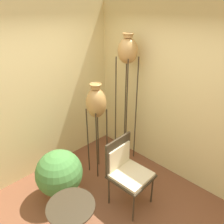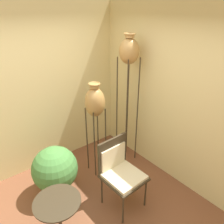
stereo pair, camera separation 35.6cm
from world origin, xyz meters
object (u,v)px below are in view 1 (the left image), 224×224
vase_stand_tall (128,55)px  potted_plant (59,174)px  side_table (72,216)px  chair (126,168)px  vase_stand_medium (96,104)px

vase_stand_tall → potted_plant: 2.04m
vase_stand_tall → side_table: 2.34m
chair → vase_stand_medium: bearing=76.9°
vase_stand_medium → potted_plant: size_ratio=2.01×
vase_stand_tall → chair: size_ratio=2.23×
vase_stand_tall → side_table: size_ratio=3.57×
vase_stand_medium → chair: (-0.15, -0.77, -0.68)m
vase_stand_tall → vase_stand_medium: (-0.61, 0.06, -0.65)m
vase_stand_medium → chair: vase_stand_medium is taller
vase_stand_medium → side_table: bearing=-144.3°
vase_stand_tall → side_table: bearing=-157.2°
side_table → potted_plant: 0.78m
chair → side_table: (-0.93, -0.01, -0.12)m
side_table → potted_plant: potted_plant is taller
chair → potted_plant: bearing=129.4°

